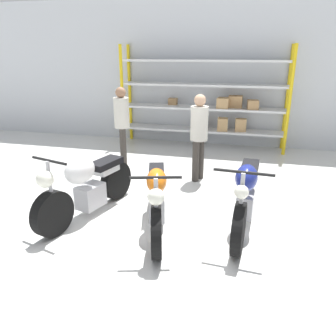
{
  "coord_description": "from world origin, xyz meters",
  "views": [
    {
      "loc": [
        1.09,
        -4.05,
        2.34
      ],
      "look_at": [
        0.0,
        0.4,
        0.7
      ],
      "focal_mm": 35.0,
      "sensor_mm": 36.0,
      "label": 1
    }
  ],
  "objects_px": {
    "motorcycle_orange": "(157,197)",
    "shelving_rack": "(207,99)",
    "motorcycle_white": "(87,186)",
    "person_near_rack": "(122,120)",
    "motorcycle_blue": "(246,194)",
    "person_browsing": "(199,131)"
  },
  "relations": [
    {
      "from": "motorcycle_orange",
      "to": "shelving_rack",
      "type": "bearing_deg",
      "value": 163.05
    },
    {
      "from": "motorcycle_white",
      "to": "person_near_rack",
      "type": "xyz_separation_m",
      "value": [
        -0.37,
        2.42,
        0.49
      ]
    },
    {
      "from": "motorcycle_orange",
      "to": "person_near_rack",
      "type": "relative_size",
      "value": 1.23
    },
    {
      "from": "motorcycle_white",
      "to": "person_near_rack",
      "type": "relative_size",
      "value": 1.19
    },
    {
      "from": "motorcycle_blue",
      "to": "person_near_rack",
      "type": "relative_size",
      "value": 1.29
    },
    {
      "from": "motorcycle_orange",
      "to": "person_browsing",
      "type": "height_order",
      "value": "person_browsing"
    },
    {
      "from": "shelving_rack",
      "to": "motorcycle_orange",
      "type": "distance_m",
      "value": 4.37
    },
    {
      "from": "motorcycle_orange",
      "to": "person_near_rack",
      "type": "xyz_separation_m",
      "value": [
        -1.47,
        2.53,
        0.51
      ]
    },
    {
      "from": "motorcycle_white",
      "to": "motorcycle_blue",
      "type": "distance_m",
      "value": 2.3
    },
    {
      "from": "shelving_rack",
      "to": "person_browsing",
      "type": "bearing_deg",
      "value": -86.06
    },
    {
      "from": "shelving_rack",
      "to": "motorcycle_white",
      "type": "relative_size",
      "value": 2.11
    },
    {
      "from": "motorcycle_orange",
      "to": "motorcycle_blue",
      "type": "distance_m",
      "value": 1.23
    },
    {
      "from": "person_browsing",
      "to": "person_near_rack",
      "type": "distance_m",
      "value": 1.84
    },
    {
      "from": "motorcycle_white",
      "to": "motorcycle_orange",
      "type": "height_order",
      "value": "motorcycle_white"
    },
    {
      "from": "person_browsing",
      "to": "person_near_rack",
      "type": "xyz_separation_m",
      "value": [
        -1.74,
        0.6,
        0.02
      ]
    },
    {
      "from": "shelving_rack",
      "to": "person_browsing",
      "type": "xyz_separation_m",
      "value": [
        0.16,
        -2.37,
        -0.26
      ]
    },
    {
      "from": "motorcycle_orange",
      "to": "motorcycle_blue",
      "type": "bearing_deg",
      "value": 91.05
    },
    {
      "from": "motorcycle_orange",
      "to": "person_browsing",
      "type": "bearing_deg",
      "value": 156.4
    },
    {
      "from": "motorcycle_orange",
      "to": "motorcycle_white",
      "type": "bearing_deg",
      "value": -111.04
    },
    {
      "from": "motorcycle_orange",
      "to": "person_near_rack",
      "type": "height_order",
      "value": "person_near_rack"
    },
    {
      "from": "motorcycle_white",
      "to": "person_browsing",
      "type": "xyz_separation_m",
      "value": [
        1.38,
        1.82,
        0.48
      ]
    },
    {
      "from": "person_browsing",
      "to": "motorcycle_orange",
      "type": "bearing_deg",
      "value": 104.35
    }
  ]
}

